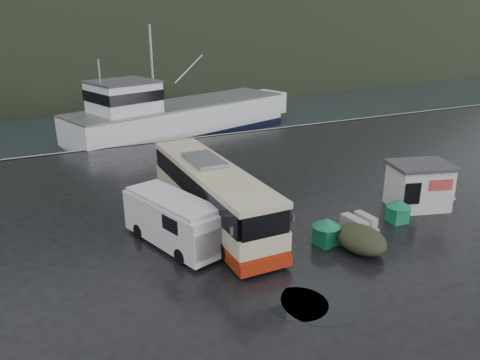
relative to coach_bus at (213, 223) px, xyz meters
name	(u,v)px	position (x,y,z in m)	size (l,w,h in m)	color
ground	(260,230)	(1.93, -1.96, 0.00)	(160.00, 160.00, 0.00)	black
harbor_water	(58,59)	(1.93, 108.04, 0.00)	(300.00, 180.00, 0.02)	black
quay_edge	(156,142)	(1.93, 18.04, 0.00)	(160.00, 0.60, 1.50)	#999993
headland	(52,35)	(11.93, 248.04, 0.00)	(780.00, 540.00, 570.00)	black
coach_bus	(213,223)	(0.00, 0.00, 0.00)	(3.09, 12.41, 3.51)	beige
white_van	(174,244)	(-2.70, -1.53, 0.00)	(2.11, 6.14, 2.57)	silver
waste_bin_left	(325,244)	(4.18, -4.80, 0.00)	(1.02, 1.02, 1.42)	#136F45
waste_bin_right	(397,222)	(9.31, -4.32, 0.00)	(0.97, 0.97, 1.35)	#136F45
dome_tent	(360,250)	(5.36, -6.02, 0.00)	(2.11, 2.96, 1.16)	#2A2F1C
ticket_kiosk	(416,207)	(11.89, -3.18, 0.00)	(3.50, 2.65, 2.73)	silver
jersey_barrier_a	(353,233)	(6.23, -4.44, 0.00)	(0.88, 1.76, 0.88)	#999993
jersey_barrier_b	(365,227)	(7.25, -4.11, 0.00)	(0.74, 1.49, 0.74)	#999993
jersey_barrier_c	(441,198)	(14.43, -2.75, 0.00)	(0.77, 1.54, 0.77)	#999993
fishing_trawler	(182,123)	(6.52, 24.32, 0.00)	(28.80, 6.29, 11.52)	silver
puddles	(314,302)	(0.82, -8.77, 0.00)	(3.84, 3.35, 0.01)	black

